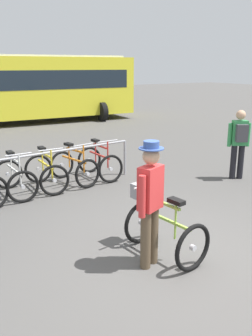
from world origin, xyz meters
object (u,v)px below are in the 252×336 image
(racked_bike_yellow, at_px, (46,173))
(featured_bicycle, at_px, (161,225))
(person_with_featured_bike, at_px, (150,200))
(racked_bike_red, at_px, (100,163))
(racked_bike_white, at_px, (15,178))
(pedestrian_with_backpack, at_px, (239,140))
(racked_bike_orange, at_px, (74,167))
(bus_distant, at_px, (27,85))

(racked_bike_yellow, xyz_separation_m, featured_bicycle, (0.40, -3.62, 0.08))
(featured_bicycle, relative_size, person_with_featured_bike, 0.71)
(racked_bike_red, xyz_separation_m, featured_bicycle, (-0.99, -3.75, 0.08))
(person_with_featured_bike, bearing_deg, racked_bike_white, 101.65)
(pedestrian_with_backpack, bearing_deg, racked_bike_orange, 152.83)
(racked_bike_white, xyz_separation_m, racked_bike_red, (2.09, 0.20, -0.00))
(racked_bike_yellow, relative_size, racked_bike_red, 0.98)
(bus_distant, bearing_deg, racked_bike_orange, -101.68)
(racked_bike_white, xyz_separation_m, featured_bicycle, (1.10, -3.55, 0.08))
(racked_bike_red, bearing_deg, racked_bike_orange, -174.47)
(pedestrian_with_backpack, bearing_deg, bus_distant, 97.13)
(racked_bike_orange, height_order, featured_bicycle, same)
(pedestrian_with_backpack, bearing_deg, racked_bike_red, 146.24)
(racked_bike_orange, height_order, person_with_featured_bike, person_with_featured_bike)
(racked_bike_yellow, distance_m, featured_bicycle, 3.64)
(person_with_featured_bike, bearing_deg, featured_bicycle, 28.76)
(racked_bike_orange, relative_size, person_with_featured_bike, 0.70)
(featured_bicycle, xyz_separation_m, person_with_featured_bike, (-0.33, -0.18, 0.50))
(racked_bike_red, relative_size, pedestrian_with_backpack, 0.70)
(racked_bike_white, relative_size, racked_bike_red, 0.96)
(racked_bike_orange, xyz_separation_m, pedestrian_with_backpack, (3.43, -1.76, 0.57))
(racked_bike_white, bearing_deg, pedestrian_with_backpack, -18.62)
(featured_bicycle, height_order, person_with_featured_bike, person_with_featured_bike)
(racked_bike_orange, bearing_deg, person_with_featured_bike, -99.18)
(racked_bike_yellow, xyz_separation_m, racked_bike_red, (1.39, 0.13, -0.00))
(racked_bike_red, xyz_separation_m, person_with_featured_bike, (-1.32, -3.93, 0.58))
(racked_bike_white, height_order, featured_bicycle, same)
(featured_bicycle, bearing_deg, bus_distant, 80.25)
(racked_bike_orange, relative_size, racked_bike_red, 1.06)
(pedestrian_with_backpack, relative_size, bus_distant, 0.16)
(racked_bike_white, distance_m, racked_bike_orange, 1.40)
(racked_bike_yellow, distance_m, racked_bike_red, 1.40)
(featured_bicycle, distance_m, person_with_featured_bike, 0.63)
(racked_bike_white, relative_size, racked_bike_orange, 0.91)
(featured_bicycle, bearing_deg, pedestrian_with_backpack, 27.28)
(racked_bike_red, height_order, bus_distant, bus_distant)
(racked_bike_yellow, relative_size, pedestrian_with_backpack, 0.68)
(racked_bike_orange, relative_size, pedestrian_with_backpack, 0.74)
(racked_bike_orange, distance_m, bus_distant, 9.98)
(racked_bike_yellow, distance_m, bus_distant, 10.20)
(bus_distant, bearing_deg, racked_bike_white, -109.08)
(racked_bike_yellow, height_order, person_with_featured_bike, person_with_featured_bike)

